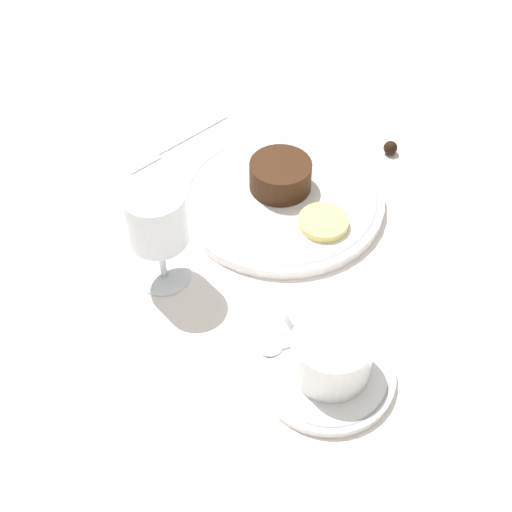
{
  "coord_description": "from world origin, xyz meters",
  "views": [
    {
      "loc": [
        -0.46,
        0.46,
        0.63
      ],
      "look_at": [
        -0.07,
        0.09,
        0.04
      ],
      "focal_mm": 50.0,
      "sensor_mm": 36.0,
      "label": 1
    }
  ],
  "objects_px": {
    "dinner_plate": "(283,199)",
    "fork": "(166,148)",
    "coffee_cup": "(331,353)",
    "dessert_cake": "(280,175)",
    "wine_glass": "(157,223)"
  },
  "relations": [
    {
      "from": "wine_glass",
      "to": "coffee_cup",
      "type": "bearing_deg",
      "value": -169.52
    },
    {
      "from": "fork",
      "to": "dessert_cake",
      "type": "distance_m",
      "value": 0.18
    },
    {
      "from": "dinner_plate",
      "to": "wine_glass",
      "type": "xyz_separation_m",
      "value": [
        0.01,
        0.19,
        0.08
      ]
    },
    {
      "from": "dessert_cake",
      "to": "dinner_plate",
      "type": "bearing_deg",
      "value": 146.7
    },
    {
      "from": "dessert_cake",
      "to": "wine_glass",
      "type": "bearing_deg",
      "value": 92.28
    },
    {
      "from": "dinner_plate",
      "to": "coffee_cup",
      "type": "xyz_separation_m",
      "value": [
        -0.21,
        0.14,
        0.03
      ]
    },
    {
      "from": "wine_glass",
      "to": "dessert_cake",
      "type": "xyz_separation_m",
      "value": [
        0.01,
        -0.19,
        -0.05
      ]
    },
    {
      "from": "fork",
      "to": "dessert_cake",
      "type": "xyz_separation_m",
      "value": [
        -0.17,
        -0.05,
        0.03
      ]
    },
    {
      "from": "wine_glass",
      "to": "fork",
      "type": "bearing_deg",
      "value": -38.72
    },
    {
      "from": "dinner_plate",
      "to": "dessert_cake",
      "type": "distance_m",
      "value": 0.03
    },
    {
      "from": "dinner_plate",
      "to": "coffee_cup",
      "type": "distance_m",
      "value": 0.26
    },
    {
      "from": "fork",
      "to": "coffee_cup",
      "type": "bearing_deg",
      "value": 165.51
    },
    {
      "from": "dinner_plate",
      "to": "fork",
      "type": "distance_m",
      "value": 0.19
    },
    {
      "from": "coffee_cup",
      "to": "dessert_cake",
      "type": "relative_size",
      "value": 1.37
    },
    {
      "from": "dinner_plate",
      "to": "fork",
      "type": "xyz_separation_m",
      "value": [
        0.19,
        0.04,
        -0.01
      ]
    }
  ]
}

